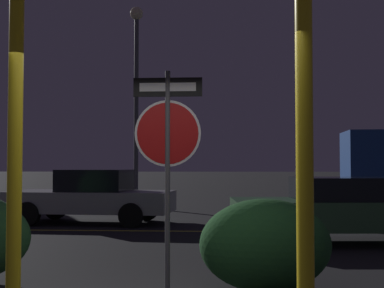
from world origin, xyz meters
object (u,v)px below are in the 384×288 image
at_px(yellow_pole_right, 304,127).
at_px(passing_car_2, 92,197).
at_px(hedge_bush_2, 265,245).
at_px(street_lamp, 136,74).
at_px(yellow_pole_left, 15,154).
at_px(stop_sign, 168,139).
at_px(passing_car_3, 348,209).

distance_m(yellow_pole_right, passing_car_2, 10.57).
bearing_deg(hedge_bush_2, street_lamp, 106.00).
height_order(yellow_pole_left, hedge_bush_2, yellow_pole_left).
height_order(stop_sign, street_lamp, street_lamp).
bearing_deg(hedge_bush_2, yellow_pole_right, -87.17).
xyz_separation_m(passing_car_2, street_lamp, (0.26, 5.43, 4.14)).
xyz_separation_m(yellow_pole_left, street_lamp, (-1.31, 14.52, 3.24)).
bearing_deg(passing_car_3, hedge_bush_2, -28.79).
distance_m(stop_sign, yellow_pole_right, 2.45).
bearing_deg(hedge_bush_2, passing_car_2, 118.12).
bearing_deg(passing_car_2, yellow_pole_left, -165.48).
bearing_deg(passing_car_2, passing_car_3, -114.43).
bearing_deg(yellow_pole_left, passing_car_3, 53.93).
bearing_deg(stop_sign, yellow_pole_left, -128.73).
xyz_separation_m(stop_sign, yellow_pole_left, (-1.21, -1.49, -0.21)).
distance_m(yellow_pole_left, street_lamp, 14.94).
relative_size(yellow_pole_left, street_lamp, 0.44).
relative_size(yellow_pole_right, passing_car_2, 0.81).
relative_size(stop_sign, yellow_pole_right, 0.73).
height_order(yellow_pole_left, passing_car_2, yellow_pole_left).
bearing_deg(passing_car_2, street_lamp, 1.96).
xyz_separation_m(yellow_pole_left, hedge_bush_2, (2.34, 1.77, -1.04)).
bearing_deg(hedge_bush_2, stop_sign, -166.18).
distance_m(passing_car_2, passing_car_3, 6.68).
bearing_deg(yellow_pole_right, passing_car_2, 112.57).
relative_size(hedge_bush_2, passing_car_2, 0.35).
distance_m(stop_sign, passing_car_2, 8.18).
distance_m(stop_sign, street_lamp, 13.62).
distance_m(hedge_bush_2, street_lamp, 13.94).
bearing_deg(street_lamp, stop_sign, -79.05).
height_order(yellow_pole_left, passing_car_3, yellow_pole_left).
relative_size(yellow_pole_right, street_lamp, 0.49).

